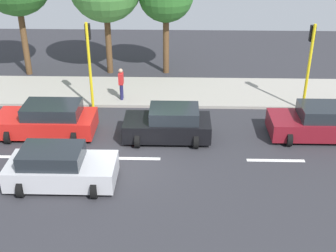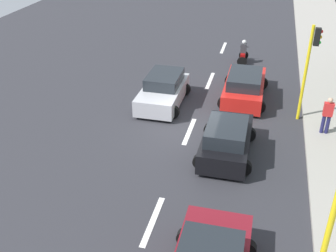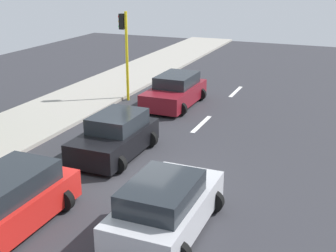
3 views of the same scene
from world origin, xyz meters
name	(u,v)px [view 2 (image 2 of 3)]	position (x,y,z in m)	size (l,w,h in m)	color
ground_plane	(189,132)	(0.00, 0.00, -0.05)	(40.00, 60.00, 0.10)	#2D2D33
lane_stripe_north	(153,221)	(0.00, -6.00, 0.01)	(0.20, 2.40, 0.01)	white
lane_stripe_mid	(189,131)	(0.00, 0.00, 0.01)	(0.20, 2.40, 0.01)	white
lane_stripe_south	(210,81)	(0.00, 6.00, 0.01)	(0.20, 2.40, 0.01)	white
lane_stripe_far_south	(223,48)	(0.00, 12.00, 0.01)	(0.20, 2.40, 0.01)	white
car_red	(244,86)	(2.06, 4.01, 0.71)	(2.35, 4.46, 1.52)	red
car_black	(226,140)	(1.80, -1.51, 0.71)	(2.26, 3.85, 1.52)	black
car_silver	(163,91)	(-1.87, 2.49, 0.71)	(2.31, 4.06, 1.52)	#B7B7BC
motorcycle	(243,53)	(1.54, 9.31, 0.64)	(0.60, 1.30, 1.53)	black
pedestrian_near_signal	(327,114)	(5.80, 1.08, 1.06)	(0.40, 0.24, 1.69)	#1E1E4C
traffic_light_corner	(335,225)	(4.85, -8.21, 2.93)	(0.49, 0.24, 4.50)	yellow
traffic_light_midblock	(310,60)	(4.85, 2.44, 2.93)	(0.49, 0.24, 4.50)	yellow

